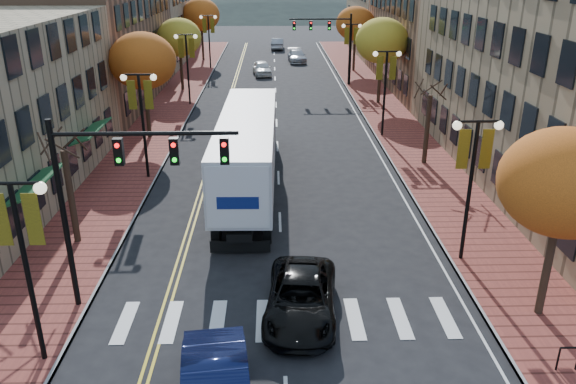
{
  "coord_description": "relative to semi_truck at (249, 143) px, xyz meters",
  "views": [
    {
      "loc": [
        -0.3,
        -14.44,
        11.58
      ],
      "look_at": [
        0.34,
        8.42,
        2.2
      ],
      "focal_mm": 35.0,
      "sensor_mm": 36.0,
      "label": 1
    }
  ],
  "objects": [
    {
      "name": "car_far_oncoming",
      "position": [
        2.1,
        53.14,
        -1.72
      ],
      "size": [
        1.89,
        4.83,
        1.57
      ],
      "primitive_type": "imported",
      "rotation": [
        0.0,
        0.0,
        3.09
      ],
      "color": "#94949B",
      "rests_on": "ground"
    },
    {
      "name": "ground",
      "position": [
        1.6,
        -14.81,
        -2.5
      ],
      "size": [
        200.0,
        200.0,
        0.0
      ],
      "primitive_type": "plane",
      "color": "black",
      "rests_on": "ground"
    },
    {
      "name": "traffic_mast_near",
      "position": [
        -3.88,
        -11.82,
        2.42
      ],
      "size": [
        6.1,
        0.35,
        7.0
      ],
      "color": "black",
      "rests_on": "ground"
    },
    {
      "name": "tree_right_c",
      "position": [
        10.6,
        19.19,
        2.94
      ],
      "size": [
        4.48,
        4.48,
        7.21
      ],
      "color": "#382619",
      "rests_on": "sidewalk_right"
    },
    {
      "name": "lamp_left_b",
      "position": [
        -5.9,
        1.19,
        1.79
      ],
      "size": [
        1.96,
        0.36,
        6.05
      ],
      "color": "black",
      "rests_on": "ground"
    },
    {
      "name": "car_far_white",
      "position": [
        0.17,
        33.22,
        -1.74
      ],
      "size": [
        2.4,
        4.71,
        1.54
      ],
      "primitive_type": "imported",
      "rotation": [
        0.0,
        0.0,
        0.13
      ],
      "color": "white",
      "rests_on": "ground"
    },
    {
      "name": "sidewalk_left",
      "position": [
        -7.4,
        17.69,
        -2.43
      ],
      "size": [
        4.0,
        85.0,
        0.15
      ],
      "primitive_type": "cube",
      "color": "brown",
      "rests_on": "ground"
    },
    {
      "name": "lamp_left_d",
      "position": [
        -5.9,
        37.19,
        1.79
      ],
      "size": [
        1.96,
        0.36,
        6.05
      ],
      "color": "black",
      "rests_on": "ground"
    },
    {
      "name": "lamp_right_a",
      "position": [
        9.1,
        -8.81,
        1.79
      ],
      "size": [
        1.96,
        0.36,
        6.05
      ],
      "color": "black",
      "rests_on": "ground"
    },
    {
      "name": "lamp_right_b",
      "position": [
        9.1,
        9.19,
        1.79
      ],
      "size": [
        1.96,
        0.36,
        6.05
      ],
      "color": "black",
      "rests_on": "ground"
    },
    {
      "name": "tree_right_b",
      "position": [
        10.6,
        3.19,
        -0.25
      ],
      "size": [
        0.28,
        0.28,
        4.2
      ],
      "color": "#382619",
      "rests_on": "sidewalk_right"
    },
    {
      "name": "tree_left_d",
      "position": [
        -7.4,
        43.19,
        3.1
      ],
      "size": [
        4.61,
        4.61,
        7.42
      ],
      "color": "#382619",
      "rests_on": "sidewalk_left"
    },
    {
      "name": "tree_left_c",
      "position": [
        -7.4,
        25.19,
        2.55
      ],
      "size": [
        4.16,
        4.16,
        6.69
      ],
      "color": "#382619",
      "rests_on": "sidewalk_left"
    },
    {
      "name": "tree_left_a",
      "position": [
        -7.4,
        -6.81,
        -0.25
      ],
      "size": [
        0.28,
        0.28,
        4.2
      ],
      "color": "#382619",
      "rests_on": "sidewalk_left"
    },
    {
      "name": "building_right_far",
      "position": [
        20.1,
        49.19,
        3.0
      ],
      "size": [
        15.0,
        20.0,
        11.0
      ],
      "primitive_type": "cube",
      "color": "#9E8966",
      "rests_on": "ground"
    },
    {
      "name": "lamp_left_a",
      "position": [
        -5.9,
        -14.81,
        1.79
      ],
      "size": [
        1.96,
        0.36,
        6.05
      ],
      "color": "black",
      "rests_on": "ground"
    },
    {
      "name": "building_left_far",
      "position": [
        -15.4,
        46.19,
        2.25
      ],
      "size": [
        12.0,
        26.0,
        9.5
      ],
      "primitive_type": "cube",
      "color": "#9E8966",
      "rests_on": "ground"
    },
    {
      "name": "tree_left_b",
      "position": [
        -7.4,
        9.19,
        2.94
      ],
      "size": [
        4.48,
        4.48,
        7.21
      ],
      "color": "#382619",
      "rests_on": "sidewalk_left"
    },
    {
      "name": "building_right_mid",
      "position": [
        20.1,
        27.19,
        2.5
      ],
      "size": [
        15.0,
        24.0,
        10.0
      ],
      "primitive_type": "cube",
      "color": "brown",
      "rests_on": "ground"
    },
    {
      "name": "traffic_mast_far",
      "position": [
        7.08,
        27.18,
        2.42
      ],
      "size": [
        6.1,
        0.34,
        7.0
      ],
      "color": "black",
      "rests_on": "ground"
    },
    {
      "name": "tree_right_a",
      "position": [
        10.6,
        -12.81,
        2.55
      ],
      "size": [
        4.16,
        4.16,
        6.69
      ],
      "color": "#382619",
      "rests_on": "sidewalk_right"
    },
    {
      "name": "building_left_mid",
      "position": [
        -15.4,
        21.19,
        3.0
      ],
      "size": [
        12.0,
        24.0,
        11.0
      ],
      "primitive_type": "cube",
      "color": "brown",
      "rests_on": "ground"
    },
    {
      "name": "semi_truck",
      "position": [
        0.0,
        0.0,
        0.0
      ],
      "size": [
        3.03,
        17.18,
        4.28
      ],
      "rotation": [
        0.0,
        0.0,
        -0.02
      ],
      "color": "black",
      "rests_on": "ground"
    },
    {
      "name": "sidewalk_right",
      "position": [
        10.6,
        17.69,
        -2.43
      ],
      "size": [
        4.0,
        85.0,
        0.15
      ],
      "primitive_type": "cube",
      "color": "brown",
      "rests_on": "ground"
    },
    {
      "name": "lamp_left_c",
      "position": [
        -5.9,
        19.19,
        1.79
      ],
      "size": [
        1.96,
        0.36,
        6.05
      ],
      "color": "black",
      "rests_on": "ground"
    },
    {
      "name": "tree_right_d",
      "position": [
        10.6,
        35.19,
        2.79
      ],
      "size": [
        4.35,
        4.35,
        7.0
      ],
      "color": "#382619",
      "rests_on": "sidewalk_right"
    },
    {
      "name": "lamp_right_c",
      "position": [
        9.1,
        27.19,
        1.79
      ],
      "size": [
        1.96,
        0.36,
        6.05
      ],
      "color": "black",
      "rests_on": "ground"
    },
    {
      "name": "car_far_silver",
      "position": [
        4.42,
        41.92,
        -1.77
      ],
      "size": [
        2.34,
        5.19,
        1.48
      ],
      "primitive_type": "imported",
      "rotation": [
        0.0,
        0.0,
        0.05
      ],
      "color": "#A7A8AF",
      "rests_on": "ground"
    },
    {
      "name": "black_suv",
      "position": [
        2.23,
        -12.55,
        -1.78
      ],
      "size": [
        2.9,
        5.43,
        1.45
      ],
      "primitive_type": "imported",
      "rotation": [
        0.0,
        0.0,
        -0.1
      ],
      "color": "black",
      "rests_on": "ground"
    }
  ]
}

